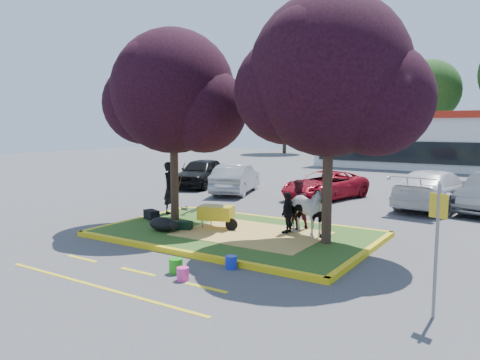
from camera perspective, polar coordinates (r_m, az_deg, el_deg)
The scene contains 31 objects.
ground at distance 14.62m, azimuth -0.53°, elevation -6.86°, with size 90.00×90.00×0.00m, color #424244.
median_island at distance 14.60m, azimuth -0.53°, elevation -6.57°, with size 8.00×5.00×0.15m, color #274A17.
curb_near at distance 12.59m, azimuth -7.06°, elevation -8.81°, with size 8.30×0.16×0.15m, color yellow.
curb_far at distance 16.77m, azimuth 4.34°, elevation -4.84°, with size 8.30×0.16×0.15m, color yellow.
curb_left at distance 17.13m, azimuth -12.05°, elevation -4.72°, with size 0.16×5.30×0.15m, color yellow.
curb_right at distance 12.89m, azimuth 14.99°, elevation -8.63°, with size 0.16×5.30×0.15m, color yellow.
straw_bedding at distance 14.27m, azimuth 1.50°, elevation -6.56°, with size 4.20×3.00×0.01m, color #E3B95D.
tree_purple_left at distance 16.21m, azimuth -8.15°, elevation 9.94°, with size 5.06×4.20×6.51m.
tree_purple_right at distance 13.05m, azimuth 10.92°, elevation 11.55°, with size 5.30×4.40×6.82m.
fire_lane_stripe_a at distance 12.92m, azimuth -18.70°, elevation -9.06°, with size 1.10×0.12×0.01m, color yellow.
fire_lane_stripe_b at distance 11.47m, azimuth -12.34°, elevation -10.86°, with size 1.10×0.12×0.01m, color yellow.
fire_lane_stripe_c at distance 10.22m, azimuth -4.18°, elevation -12.96°, with size 1.10×0.12×0.01m, color yellow.
fire_lane_long at distance 10.71m, azimuth -16.99°, elevation -12.31°, with size 6.00×0.10×0.01m, color yellow.
retail_building at distance 40.29m, azimuth 24.57°, elevation 4.49°, with size 20.40×8.40×4.40m.
treeline at distance 50.10m, azimuth 25.63°, elevation 11.06°, with size 46.58×7.80×14.63m.
cow at distance 14.00m, azimuth 7.73°, elevation -3.75°, with size 0.81×1.79×1.51m, color white.
calf at distance 14.79m, azimuth -9.40°, elevation -5.35°, with size 0.98×0.56×0.43m, color black.
handler at distance 17.57m, azimuth -8.48°, elevation -0.93°, with size 0.70×0.46×1.92m, color black.
visitor_a at distance 14.82m, azimuth 6.98°, elevation -2.99°, with size 0.77×0.60×1.59m, color #471420.
visitor_b at distance 14.27m, azimuth 5.88°, elevation -3.99°, with size 0.75×0.31×1.28m, color black.
wheelbarrow at distance 14.90m, azimuth -2.89°, elevation -4.04°, with size 1.93×0.92×0.73m.
gear_bag_dark at distance 16.69m, azimuth -10.74°, elevation -4.18°, with size 0.62×0.34×0.32m, color black.
gear_bag_green at distance 14.89m, azimuth -6.83°, elevation -5.54°, with size 0.49×0.31×0.26m, color black.
sign_post at distance 8.98m, azimuth 22.90°, elevation -6.37°, with size 0.33×0.15×2.43m.
bucket_green at distance 11.18m, azimuth -7.84°, elevation -10.33°, with size 0.32×0.32×0.34m, color #23A018.
bucket_pink at distance 10.68m, azimuth -6.99°, elevation -11.29°, with size 0.27×0.27×0.29m, color #F336A0.
bucket_blue at distance 11.42m, azimuth -1.09°, elevation -10.00°, with size 0.29×0.29×0.31m, color #1833C6.
car_black at distance 26.01m, azimuth -4.75°, elevation 0.91°, with size 1.86×4.62×1.58m, color black.
car_silver at distance 23.48m, azimuth -0.51°, elevation 0.16°, with size 1.55×4.45×1.47m, color gray.
car_red at distance 22.01m, azimuth 10.34°, elevation -0.62°, with size 2.15×4.67×1.30m, color maroon.
car_white at distance 20.94m, azimuth 22.62°, elevation -1.02°, with size 2.22×5.45×1.58m, color white.
Camera 1 is at (7.80, -11.87, 3.46)m, focal length 35.00 mm.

